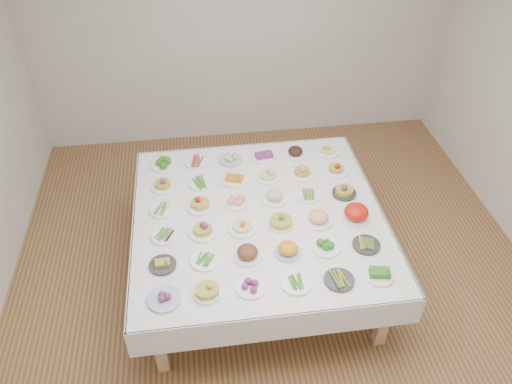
{
  "coord_description": "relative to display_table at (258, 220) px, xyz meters",
  "views": [
    {
      "loc": [
        -0.61,
        -3.15,
        3.68
      ],
      "look_at": [
        -0.15,
        0.19,
        0.88
      ],
      "focal_mm": 35.0,
      "sensor_mm": 36.0,
      "label": 1
    }
  ],
  "objects": [
    {
      "name": "dish_14",
      "position": [
        -0.16,
        -0.17,
        0.12
      ],
      "size": [
        0.24,
        0.24,
        0.12
      ],
      "color": "white",
      "rests_on": "display_table"
    },
    {
      "name": "dish_5",
      "position": [
        0.81,
        -0.83,
        0.11
      ],
      "size": [
        0.22,
        0.22,
        0.1
      ],
      "color": "white",
      "rests_on": "display_table"
    },
    {
      "name": "dish_32",
      "position": [
        -0.17,
        0.82,
        0.11
      ],
      "size": [
        0.23,
        0.23,
        0.09
      ],
      "color": "#4C66B2",
      "rests_on": "display_table"
    },
    {
      "name": "dish_22",
      "position": [
        0.48,
        0.17,
        0.09
      ],
      "size": [
        0.22,
        0.22,
        0.05
      ],
      "color": "white",
      "rests_on": "display_table"
    },
    {
      "name": "dish_15",
      "position": [
        0.17,
        -0.16,
        0.13
      ],
      "size": [
        0.21,
        0.21,
        0.13
      ],
      "color": "white",
      "rests_on": "display_table"
    },
    {
      "name": "dish_34",
      "position": [
        0.49,
        0.81,
        0.12
      ],
      "size": [
        0.22,
        0.22,
        0.12
      ],
      "color": "white",
      "rests_on": "display_table"
    },
    {
      "name": "display_table",
      "position": [
        0.0,
        0.0,
        0.0
      ],
      "size": [
        2.18,
        2.18,
        0.75
      ],
      "color": "white",
      "rests_on": "ground"
    },
    {
      "name": "dish_0",
      "position": [
        -0.81,
        -0.83,
        0.1
      ],
      "size": [
        0.25,
        0.25,
        0.09
      ],
      "color": "#4C66B2",
      "rests_on": "display_table"
    },
    {
      "name": "dish_7",
      "position": [
        -0.49,
        -0.49,
        0.09
      ],
      "size": [
        0.23,
        0.23,
        0.05
      ],
      "color": "white",
      "rests_on": "display_table"
    },
    {
      "name": "dish_11",
      "position": [
        0.81,
        -0.5,
        0.09
      ],
      "size": [
        0.22,
        0.22,
        0.05
      ],
      "color": "#2F2C2A",
      "rests_on": "display_table"
    },
    {
      "name": "dish_16",
      "position": [
        0.49,
        -0.17,
        0.12
      ],
      "size": [
        0.24,
        0.24,
        0.13
      ],
      "color": "white",
      "rests_on": "display_table"
    },
    {
      "name": "dish_30",
      "position": [
        -0.82,
        0.82,
        0.12
      ],
      "size": [
        0.23,
        0.23,
        0.11
      ],
      "color": "white",
      "rests_on": "display_table"
    },
    {
      "name": "dish_18",
      "position": [
        -0.83,
        0.16,
        0.09
      ],
      "size": [
        0.23,
        0.22,
        0.06
      ],
      "color": "white",
      "rests_on": "display_table"
    },
    {
      "name": "dish_23",
      "position": [
        0.81,
        0.16,
        0.12
      ],
      "size": [
        0.22,
        0.22,
        0.12
      ],
      "color": "#2F2C2A",
      "rests_on": "display_table"
    },
    {
      "name": "dish_24",
      "position": [
        -0.82,
        0.49,
        0.12
      ],
      "size": [
        0.22,
        0.22,
        0.12
      ],
      "color": "white",
      "rests_on": "display_table"
    },
    {
      "name": "dish_35",
      "position": [
        0.82,
        0.82,
        0.11
      ],
      "size": [
        0.23,
        0.23,
        0.11
      ],
      "color": "white",
      "rests_on": "display_table"
    },
    {
      "name": "dish_33",
      "position": [
        0.17,
        0.82,
        0.11
      ],
      "size": [
        0.24,
        0.24,
        0.11
      ],
      "color": "white",
      "rests_on": "display_table"
    },
    {
      "name": "dish_20",
      "position": [
        -0.17,
        0.16,
        0.11
      ],
      "size": [
        0.21,
        0.21,
        0.1
      ],
      "color": "white",
      "rests_on": "display_table"
    },
    {
      "name": "dish_27",
      "position": [
        0.16,
        0.49,
        0.13
      ],
      "size": [
        0.24,
        0.24,
        0.13
      ],
      "color": "white",
      "rests_on": "display_table"
    },
    {
      "name": "dish_25",
      "position": [
        -0.48,
        0.48,
        0.09
      ],
      "size": [
        0.22,
        0.21,
        0.05
      ],
      "color": "white",
      "rests_on": "display_table"
    },
    {
      "name": "dish_4",
      "position": [
        0.5,
        -0.83,
        0.09
      ],
      "size": [
        0.23,
        0.23,
        0.06
      ],
      "color": "#2F2C2A",
      "rests_on": "display_table"
    },
    {
      "name": "dish_12",
      "position": [
        -0.81,
        -0.17,
        0.09
      ],
      "size": [
        0.22,
        0.22,
        0.05
      ],
      "color": "white",
      "rests_on": "display_table"
    },
    {
      "name": "dish_9",
      "position": [
        0.17,
        -0.49,
        0.12
      ],
      "size": [
        0.21,
        0.21,
        0.12
      ],
      "color": "#4C66B2",
      "rests_on": "display_table"
    },
    {
      "name": "dish_10",
      "position": [
        0.48,
        -0.49,
        0.11
      ],
      "size": [
        0.23,
        0.23,
        0.09
      ],
      "color": "white",
      "rests_on": "display_table"
    },
    {
      "name": "dish_17",
      "position": [
        0.82,
        -0.17,
        0.14
      ],
      "size": [
        0.26,
        0.26,
        0.15
      ],
      "color": "white",
      "rests_on": "display_table"
    },
    {
      "name": "dish_28",
      "position": [
        0.49,
        0.5,
        0.13
      ],
      "size": [
        0.24,
        0.24,
        0.14
      ],
      "color": "white",
      "rests_on": "display_table"
    },
    {
      "name": "dish_2",
      "position": [
        -0.17,
        -0.81,
        0.1
      ],
      "size": [
        0.22,
        0.22,
        0.09
      ],
      "color": "white",
      "rests_on": "display_table"
    },
    {
      "name": "dish_19",
      "position": [
        -0.5,
        0.16,
        0.13
      ],
      "size": [
        0.24,
        0.24,
        0.14
      ],
      "color": "white",
      "rests_on": "display_table"
    },
    {
      "name": "dish_26",
      "position": [
        -0.16,
        0.49,
        0.11
      ],
      "size": [
        0.23,
        0.23,
        0.1
      ],
      "color": "white",
      "rests_on": "display_table"
    },
    {
      "name": "dish_13",
      "position": [
        -0.49,
        -0.17,
        0.13
      ],
      "size": [
        0.23,
        0.23,
        0.14
      ],
      "color": "white",
      "rests_on": "display_table"
    },
    {
      "name": "dish_29",
      "position": [
        0.82,
        0.5,
        0.12
      ],
      "size": [
        0.23,
        0.23,
        0.13
      ],
      "color": "white",
      "rests_on": "display_table"
    },
    {
      "name": "dish_1",
      "position": [
        -0.5,
        -0.81,
        0.13
      ],
      "size": [
        0.21,
        0.21,
        0.13
      ],
      "color": "white",
      "rests_on": "display_table"
    },
    {
      "name": "dish_3",
      "position": [
        0.17,
        -0.82,
        0.09
      ],
      "size": [
        0.23,
        0.23,
        0.05
      ],
      "color": "white",
      "rests_on": "display_table"
    },
    {
      "name": "dish_6",
      "position": [
        -0.82,
        -0.49,
        0.1
      ],
      "size": [
        0.21,
        0.21,
        0.08
      ],
      "color": "#2F2C2A",
      "rests_on": "display_table"
    },
    {
      "name": "dish_31",
      "position": [
        -0.5,
        0.82,
        0.09
      ],
      "size": [
        0.25,
        0.22,
        0.06
      ],
      "color": "white",
      "rests_on": "display_table"
    },
    {
      "name": "dish_21",
      "position": [
        0.17,
        0.17,
        0.12
      ],
      "size": [
        0.22,
        0.22,
        0.12
      ],
      "color": "white",
      "rests_on": "display_table"
    },
    {
      "name": "room_envelope",
      "position": [
        0.15,
        -0.04,
        1.15
      ],
      "size": [
        5.02,
        5.02,
        2.81
      ],
      "color": "#97663E",
      "rests_on": "ground"
    },
    {
      "name": "dish_8",
      "position": [
        -0.16,
        -0.49,
        0.14
      ],
      "size": [
        0.24,
        0.24,
        0.14
      ],
      "color": "white",
      "rests_on": "display_table"
    }
  ]
}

